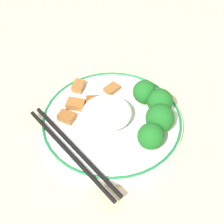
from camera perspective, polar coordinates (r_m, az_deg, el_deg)
name	(u,v)px	position (r m, az deg, el deg)	size (l,w,h in m)	color
ground_plane	(112,126)	(0.69, 0.00, -2.10)	(3.00, 3.00, 0.00)	#C6B28E
plate	(112,122)	(0.68, 0.00, -1.52)	(0.26, 0.26, 0.02)	white
rice_mound	(107,112)	(0.66, -0.76, -0.01)	(0.08, 0.09, 0.04)	white
broccoli_back_left	(151,136)	(0.62, 5.95, -3.72)	(0.05, 0.05, 0.05)	#7FB756
broccoli_back_center	(160,118)	(0.64, 7.34, -0.98)	(0.05, 0.05, 0.06)	#7FB756
broccoli_back_right	(160,102)	(0.67, 7.33, 1.55)	(0.05, 0.05, 0.06)	#7FB756
broccoli_mid_left	(145,92)	(0.69, 5.01, 3.05)	(0.04, 0.04, 0.05)	#7FB756
meat_near_front	(113,89)	(0.73, 0.22, 3.59)	(0.03, 0.03, 0.01)	#995B28
meat_near_left	(67,117)	(0.68, -6.92, -0.79)	(0.03, 0.04, 0.01)	brown
meat_near_right	(76,104)	(0.70, -5.55, 1.20)	(0.03, 0.04, 0.01)	#995B28
meat_near_back	(79,86)	(0.73, -5.10, 3.95)	(0.03, 0.03, 0.01)	#995B28
meat_on_rice_edge	(95,101)	(0.70, -2.54, 1.63)	(0.02, 0.04, 0.01)	brown
chopsticks	(73,151)	(0.63, -5.98, -5.95)	(0.19, 0.17, 0.01)	black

